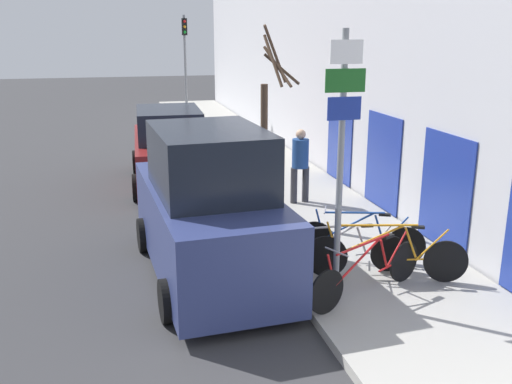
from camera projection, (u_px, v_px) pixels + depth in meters
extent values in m
plane|color=#333335|center=(181.00, 193.00, 14.73)|extent=(80.00, 80.00, 0.00)
cube|color=#9E9B93|center=(253.00, 162.00, 17.93)|extent=(3.20, 32.00, 0.15)
cube|color=#BCBCC1|center=(308.00, 58.00, 17.48)|extent=(0.20, 32.00, 6.50)
cube|color=navy|center=(445.00, 192.00, 10.43)|extent=(0.03, 1.61, 2.13)
cube|color=navy|center=(383.00, 162.00, 12.80)|extent=(0.03, 1.61, 2.13)
cube|color=navy|center=(340.00, 141.00, 15.17)|extent=(0.03, 1.61, 2.13)
cylinder|color=gray|center=(340.00, 172.00, 8.10)|extent=(0.09, 0.09, 3.94)
cube|color=white|center=(347.00, 52.00, 7.60)|extent=(0.47, 0.02, 0.32)
cube|color=#19591E|center=(345.00, 80.00, 7.70)|extent=(0.58, 0.02, 0.32)
cube|color=navy|center=(344.00, 108.00, 7.80)|extent=(0.49, 0.02, 0.32)
cylinder|color=black|center=(327.00, 292.00, 8.08)|extent=(0.62, 0.31, 0.66)
cylinder|color=black|center=(404.00, 262.00, 9.13)|extent=(0.62, 0.31, 0.66)
cylinder|color=red|center=(359.00, 261.00, 8.39)|extent=(0.91, 0.44, 0.55)
cylinder|color=red|center=(364.00, 244.00, 8.38)|extent=(1.05, 0.51, 0.09)
cylinder|color=red|center=(384.00, 253.00, 8.74)|extent=(0.21, 0.12, 0.48)
cylinder|color=red|center=(392.00, 265.00, 8.94)|extent=(0.57, 0.28, 0.08)
cylinder|color=red|center=(396.00, 250.00, 8.93)|extent=(0.43, 0.22, 0.53)
cylinder|color=red|center=(332.00, 272.00, 8.05)|extent=(0.20, 0.12, 0.57)
cube|color=black|center=(388.00, 236.00, 8.72)|extent=(0.22, 0.16, 0.04)
cylinder|color=#99999E|center=(337.00, 252.00, 8.03)|extent=(0.20, 0.41, 0.02)
cylinder|color=black|center=(326.00, 256.00, 9.30)|extent=(0.67, 0.28, 0.70)
cylinder|color=black|center=(446.00, 262.00, 9.09)|extent=(0.67, 0.28, 0.70)
cylinder|color=orange|center=(371.00, 240.00, 9.13)|extent=(1.00, 0.41, 0.58)
cylinder|color=orange|center=(378.00, 225.00, 9.05)|extent=(1.17, 0.47, 0.09)
cylinder|color=orange|center=(411.00, 243.00, 9.07)|extent=(0.22, 0.11, 0.50)
cylinder|color=orange|center=(424.00, 259.00, 9.12)|extent=(0.63, 0.26, 0.08)
cylinder|color=orange|center=(432.00, 245.00, 9.04)|extent=(0.47, 0.20, 0.56)
cylinder|color=orange|center=(333.00, 240.00, 9.20)|extent=(0.22, 0.11, 0.61)
cube|color=black|center=(418.00, 227.00, 8.99)|extent=(0.22, 0.15, 0.04)
cylinder|color=#99999E|center=(339.00, 222.00, 9.11)|extent=(0.18, 0.42, 0.02)
cylinder|color=black|center=(294.00, 257.00, 9.36)|extent=(0.63, 0.13, 0.63)
cylinder|color=black|center=(389.00, 253.00, 9.52)|extent=(0.63, 0.13, 0.63)
cylinder|color=#B7B7BC|center=(330.00, 239.00, 9.34)|extent=(0.90, 0.17, 0.52)
cylinder|color=#B7B7BC|center=(336.00, 226.00, 9.29)|extent=(1.04, 0.19, 0.08)
cylinder|color=#B7B7BC|center=(361.00, 240.00, 9.40)|extent=(0.20, 0.06, 0.45)
cylinder|color=#B7B7BC|center=(372.00, 253.00, 9.48)|extent=(0.56, 0.11, 0.08)
cylinder|color=#B7B7BC|center=(378.00, 240.00, 9.43)|extent=(0.42, 0.09, 0.50)
cylinder|color=#B7B7BC|center=(299.00, 242.00, 9.30)|extent=(0.19, 0.06, 0.54)
cube|color=black|center=(367.00, 226.00, 9.34)|extent=(0.21, 0.11, 0.04)
cylinder|color=#99999E|center=(304.00, 226.00, 9.23)|extent=(0.09, 0.44, 0.02)
cylinder|color=black|center=(315.00, 239.00, 10.11)|extent=(0.62, 0.31, 0.66)
cylinder|color=black|center=(406.00, 245.00, 9.82)|extent=(0.62, 0.31, 0.66)
cylinder|color=#1E4799|center=(349.00, 225.00, 9.92)|extent=(0.81, 0.40, 0.55)
cylinder|color=#1E4799|center=(355.00, 213.00, 9.84)|extent=(0.94, 0.46, 0.09)
cylinder|color=#1E4799|center=(379.00, 228.00, 9.83)|extent=(0.19, 0.11, 0.48)
cylinder|color=#1E4799|center=(390.00, 243.00, 9.87)|extent=(0.51, 0.26, 0.08)
cylinder|color=#1E4799|center=(395.00, 231.00, 9.79)|extent=(0.39, 0.20, 0.53)
cylinder|color=#1E4799|center=(320.00, 225.00, 10.01)|extent=(0.18, 0.11, 0.57)
cube|color=black|center=(385.00, 215.00, 9.75)|extent=(0.22, 0.16, 0.04)
cylinder|color=#99999E|center=(325.00, 210.00, 9.92)|extent=(0.21, 0.41, 0.02)
cube|color=navy|center=(208.00, 227.00, 9.60)|extent=(2.13, 4.73, 1.36)
cube|color=black|center=(209.00, 160.00, 9.10)|extent=(1.82, 2.50, 1.03)
cylinder|color=black|center=(144.00, 235.00, 10.79)|extent=(0.26, 0.66, 0.65)
cylinder|color=black|center=(239.00, 225.00, 11.33)|extent=(0.26, 0.66, 0.65)
cylinder|color=black|center=(168.00, 301.00, 8.16)|extent=(0.26, 0.66, 0.65)
cylinder|color=black|center=(290.00, 284.00, 8.70)|extent=(0.26, 0.66, 0.65)
cube|color=maroon|center=(170.00, 157.00, 15.43)|extent=(2.00, 4.79, 1.11)
cube|color=black|center=(169.00, 124.00, 15.00)|extent=(1.72, 2.52, 0.78)
cylinder|color=black|center=(137.00, 162.00, 16.75)|extent=(0.25, 0.69, 0.68)
cylinder|color=black|center=(198.00, 159.00, 17.10)|extent=(0.25, 0.69, 0.68)
cylinder|color=black|center=(137.00, 188.00, 13.99)|extent=(0.25, 0.69, 0.68)
cylinder|color=black|center=(210.00, 184.00, 14.34)|extent=(0.25, 0.69, 0.68)
cylinder|color=#333338|center=(306.00, 184.00, 13.39)|extent=(0.16, 0.16, 0.84)
cylinder|color=#333338|center=(294.00, 185.00, 13.29)|extent=(0.16, 0.16, 0.84)
cylinder|color=navy|center=(300.00, 153.00, 13.13)|extent=(0.39, 0.39, 0.67)
sphere|color=tan|center=(301.00, 134.00, 13.01)|extent=(0.23, 0.23, 0.23)
cylinder|color=#4C3828|center=(264.00, 155.00, 11.71)|extent=(0.15, 0.15, 2.88)
cylinder|color=#4C3828|center=(278.00, 67.00, 10.93)|extent=(0.41, 0.75, 0.76)
cylinder|color=#4C3828|center=(273.00, 61.00, 10.92)|extent=(0.25, 0.67, 0.97)
cylinder|color=#4C3828|center=(275.00, 54.00, 11.39)|extent=(0.62, 0.44, 1.16)
cylinder|color=#4C3828|center=(282.00, 69.00, 11.23)|extent=(0.72, 0.24, 0.62)
cylinder|color=gray|center=(186.00, 73.00, 22.86)|extent=(0.10, 0.10, 4.50)
cube|color=black|center=(184.00, 27.00, 22.28)|extent=(0.20, 0.16, 0.64)
sphere|color=red|center=(185.00, 21.00, 22.14)|extent=(0.11, 0.11, 0.11)
sphere|color=orange|center=(185.00, 27.00, 22.19)|extent=(0.11, 0.11, 0.11)
sphere|color=green|center=(185.00, 32.00, 22.25)|extent=(0.11, 0.11, 0.11)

